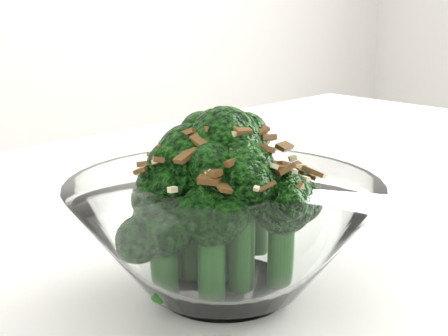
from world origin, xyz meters
name	(u,v)px	position (x,y,z in m)	size (l,w,h in m)	color
table	(292,263)	(0.05, -0.14, 0.68)	(1.38, 1.12, 0.75)	white
broccoli_dish	(223,224)	(-0.11, -0.30, 0.80)	(0.21, 0.21, 0.13)	white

